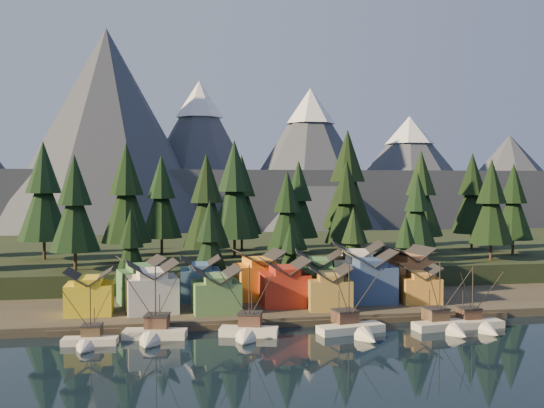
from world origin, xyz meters
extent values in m
plane|color=black|center=(0.00, 0.00, 0.00)|extent=(500.00, 500.00, 0.00)
cube|color=#332F25|center=(0.00, 40.00, 0.75)|extent=(400.00, 50.00, 1.50)
cube|color=black|center=(0.00, 90.00, 3.00)|extent=(420.00, 100.00, 6.00)
cube|color=#443C31|center=(0.00, 16.50, 0.50)|extent=(80.00, 4.00, 1.00)
cube|color=#434856|center=(0.00, 240.00, 15.00)|extent=(560.00, 160.00, 30.00)
cone|color=#434856|center=(-45.00, 180.00, 45.00)|extent=(100.00, 100.00, 90.00)
cone|color=#434856|center=(-5.00, 198.00, 36.00)|extent=(80.00, 80.00, 72.00)
cone|color=white|center=(-5.00, 198.00, 63.36)|extent=(22.40, 22.40, 17.28)
cone|color=#434856|center=(45.00, 186.00, 34.00)|extent=(84.00, 84.00, 68.00)
cone|color=white|center=(45.00, 186.00, 59.84)|extent=(23.52, 23.52, 16.32)
cone|color=#434856|center=(100.00, 202.00, 29.00)|extent=(92.00, 92.00, 58.00)
cone|color=white|center=(100.00, 202.00, 51.04)|extent=(25.76, 25.76, 13.92)
cone|color=#434856|center=(160.00, 210.00, 25.00)|extent=(88.00, 88.00, 50.00)
cube|color=beige|center=(-32.58, 9.21, 0.32)|extent=(8.47, 3.55, 1.45)
cone|color=beige|center=(-33.04, 4.71, 0.32)|extent=(2.99, 3.08, 2.72)
cube|color=black|center=(-32.58, 9.21, -0.23)|extent=(8.68, 3.61, 0.32)
cube|color=#4E3E29|center=(-32.42, 10.71, 1.72)|extent=(3.16, 3.00, 1.63)
cube|color=black|center=(-32.42, 10.71, 2.63)|extent=(3.36, 3.20, 0.18)
cylinder|color=black|center=(-32.52, 9.71, 5.07)|extent=(0.16, 0.16, 8.15)
cylinder|color=black|center=(-32.24, 12.41, 2.99)|extent=(0.13, 0.13, 3.98)
cube|color=beige|center=(-22.88, 11.38, 0.40)|extent=(10.38, 5.17, 1.81)
cone|color=beige|center=(-23.89, 6.02, 0.40)|extent=(3.96, 3.96, 3.40)
cube|color=black|center=(-22.88, 11.38, -0.28)|extent=(10.63, 5.27, 0.40)
cube|color=brown|center=(-22.55, 13.16, 2.15)|extent=(4.19, 4.01, 2.04)
cube|color=black|center=(-22.55, 13.16, 3.28)|extent=(4.45, 4.27, 0.23)
cylinder|color=black|center=(-22.77, 11.97, 6.34)|extent=(0.20, 0.20, 10.19)
cylinder|color=black|center=(-22.17, 15.18, 3.73)|extent=(0.16, 0.16, 4.98)
cube|color=silver|center=(-8.00, 10.30, 0.39)|extent=(9.87, 5.76, 1.80)
cone|color=silver|center=(-9.38, 5.39, 0.39)|extent=(4.11, 3.97, 3.37)
cube|color=black|center=(-8.00, 10.30, -0.28)|extent=(10.11, 5.88, 0.39)
cube|color=#51362B|center=(-7.54, 11.94, 2.14)|extent=(4.38, 4.22, 2.02)
cube|color=black|center=(-7.54, 11.94, 3.26)|extent=(4.65, 4.50, 0.22)
cylinder|color=black|center=(-7.85, 10.85, 6.30)|extent=(0.20, 0.20, 10.12)
cylinder|color=black|center=(-7.02, 13.80, 3.71)|extent=(0.16, 0.16, 4.95)
cube|color=silver|center=(8.73, 9.18, 0.40)|extent=(11.52, 5.32, 1.81)
cone|color=silver|center=(9.82, 3.19, 0.40)|extent=(4.02, 4.33, 3.40)
cube|color=black|center=(8.73, 9.18, -0.28)|extent=(11.80, 5.43, 0.40)
cube|color=#4B3328|center=(8.37, 11.17, 2.15)|extent=(4.17, 3.99, 2.04)
cube|color=black|center=(8.37, 11.17, 3.28)|extent=(4.43, 4.25, 0.23)
cylinder|color=black|center=(8.61, 9.84, 6.34)|extent=(0.20, 0.20, 10.19)
cylinder|color=black|center=(7.96, 13.44, 3.74)|extent=(0.16, 0.16, 4.98)
cube|color=beige|center=(24.40, 8.66, 0.39)|extent=(9.94, 4.51, 1.78)
cone|color=beige|center=(25.06, 3.43, 0.39)|extent=(3.72, 3.67, 3.34)
cube|color=black|center=(24.40, 8.66, -0.28)|extent=(10.18, 4.59, 0.39)
cube|color=brown|center=(24.18, 10.40, 2.12)|extent=(3.95, 3.76, 2.00)
cube|color=black|center=(24.18, 10.40, 3.23)|extent=(4.20, 4.01, 0.22)
cylinder|color=black|center=(24.33, 9.24, 6.24)|extent=(0.20, 0.20, 10.02)
cylinder|color=black|center=(23.94, 12.38, 3.68)|extent=(0.16, 0.16, 4.90)
cube|color=beige|center=(30.51, 8.94, 0.36)|extent=(9.84, 3.41, 1.65)
cone|color=beige|center=(30.69, 3.60, 0.36)|extent=(3.19, 3.43, 3.09)
cube|color=black|center=(30.51, 8.94, -0.26)|extent=(10.08, 3.46, 0.36)
cube|color=#483126|center=(30.45, 10.72, 1.95)|extent=(3.39, 3.19, 1.85)
cube|color=black|center=(30.45, 10.72, 2.98)|extent=(3.60, 3.41, 0.21)
cylinder|color=black|center=(30.49, 9.54, 5.76)|extent=(0.19, 0.19, 9.26)
cylinder|color=black|center=(30.39, 12.74, 3.39)|extent=(0.14, 0.14, 4.53)
cube|color=yellow|center=(-34.39, 24.34, 4.22)|extent=(7.96, 6.98, 5.43)
cube|color=yellow|center=(-34.39, 24.34, 7.48)|extent=(4.40, 6.81, 1.11)
cube|color=white|center=(-23.59, 24.10, 4.67)|extent=(9.68, 8.83, 6.35)
cube|color=white|center=(-23.59, 24.10, 8.45)|extent=(5.73, 8.19, 1.24)
cube|color=#558246|center=(-12.26, 22.16, 4.23)|extent=(8.58, 8.07, 5.47)
cube|color=#558246|center=(-12.26, 22.16, 7.53)|extent=(4.89, 7.72, 1.15)
cube|color=maroon|center=(0.89, 25.48, 4.56)|extent=(8.68, 7.66, 6.12)
cube|color=maroon|center=(0.89, 25.48, 8.22)|extent=(4.78, 7.51, 1.22)
cube|color=olive|center=(8.37, 21.39, 4.24)|extent=(8.51, 8.51, 5.48)
cube|color=olive|center=(8.37, 21.39, 7.51)|extent=(5.06, 7.96, 1.08)
cube|color=navy|center=(17.66, 26.31, 5.04)|extent=(10.13, 8.71, 7.08)
cube|color=navy|center=(17.66, 26.31, 9.24)|extent=(5.80, 8.26, 1.35)
cube|color=#C58632|center=(27.11, 23.53, 3.95)|extent=(7.88, 7.11, 4.89)
cube|color=#C58632|center=(27.11, 23.53, 6.88)|extent=(4.69, 6.56, 1.00)
cube|color=#3F7443|center=(-25.72, 32.17, 4.67)|extent=(9.67, 9.02, 6.34)
cube|color=#3F7443|center=(-25.72, 32.17, 8.40)|extent=(6.08, 7.98, 1.15)
cube|color=#3D6691|center=(-14.47, 33.18, 4.61)|extent=(7.81, 7.35, 6.21)
cube|color=#3D6691|center=(-14.47, 33.18, 8.24)|extent=(4.37, 7.12, 1.07)
cube|color=orange|center=(-2.81, 33.27, 4.90)|extent=(9.92, 8.74, 6.79)
cube|color=orange|center=(-2.81, 33.27, 8.91)|extent=(5.86, 8.09, 1.27)
cube|color=#437640|center=(9.40, 32.95, 4.73)|extent=(10.38, 9.09, 6.46)
cube|color=#437640|center=(9.40, 32.95, 8.59)|extent=(6.31, 8.19, 1.29)
cube|color=silver|center=(17.64, 33.25, 5.39)|extent=(11.70, 10.86, 7.79)
cube|color=silver|center=(17.64, 33.25, 9.97)|extent=(7.27, 9.71, 1.41)
cube|color=#AE703D|center=(28.61, 33.30, 5.01)|extent=(9.79, 9.34, 7.02)
cube|color=#AE703D|center=(28.61, 33.30, 9.11)|extent=(5.92, 8.57, 1.21)
cylinder|color=#332319|center=(-50.00, 68.00, 8.52)|extent=(0.70, 0.70, 5.05)
cone|color=black|center=(-50.00, 68.00, 19.46)|extent=(12.34, 12.34, 17.38)
cone|color=black|center=(-50.00, 68.00, 28.43)|extent=(8.41, 8.41, 12.62)
cylinder|color=#332319|center=(-40.00, 48.00, 8.17)|extent=(0.70, 0.70, 4.34)
cone|color=black|center=(-40.00, 48.00, 17.58)|extent=(10.62, 10.62, 14.96)
cone|color=black|center=(-40.00, 48.00, 25.30)|extent=(7.24, 7.24, 10.86)
cylinder|color=#332319|center=(-30.00, 60.00, 8.46)|extent=(0.70, 0.70, 4.93)
cone|color=black|center=(-30.00, 60.00, 19.13)|extent=(12.04, 12.04, 16.97)
cone|color=black|center=(-30.00, 60.00, 27.89)|extent=(8.21, 8.21, 12.31)
cylinder|color=#332319|center=(-22.00, 75.00, 8.28)|extent=(0.70, 0.70, 4.56)
cone|color=black|center=(-22.00, 75.00, 18.16)|extent=(11.15, 11.15, 15.70)
cone|color=black|center=(-22.00, 75.00, 26.26)|extent=(7.60, 7.60, 11.40)
cylinder|color=#332319|center=(-12.00, 50.00, 8.22)|extent=(0.70, 0.70, 4.44)
cone|color=black|center=(-12.00, 50.00, 17.83)|extent=(10.84, 10.84, 15.28)
cone|color=black|center=(-12.00, 50.00, 25.71)|extent=(7.39, 7.39, 11.09)
cylinder|color=#332319|center=(-4.00, 65.00, 8.58)|extent=(0.70, 0.70, 5.15)
cone|color=black|center=(-4.00, 65.00, 19.73)|extent=(12.59, 12.59, 17.74)
cone|color=black|center=(-4.00, 65.00, 28.89)|extent=(8.58, 8.58, 12.88)
cylinder|color=#332319|center=(6.00, 48.00, 7.88)|extent=(0.70, 0.70, 3.77)
cone|color=black|center=(6.00, 48.00, 16.05)|extent=(9.21, 9.21, 12.98)
cone|color=black|center=(6.00, 48.00, 22.74)|extent=(6.28, 6.28, 9.42)
cylinder|color=#332319|center=(14.00, 72.00, 8.16)|extent=(0.70, 0.70, 4.31)
cone|color=black|center=(14.00, 72.00, 17.50)|extent=(10.54, 10.54, 14.85)
cone|color=black|center=(14.00, 72.00, 25.16)|extent=(7.19, 7.19, 10.78)
cylinder|color=#332319|center=(22.00, 55.00, 8.13)|extent=(0.70, 0.70, 4.26)
cone|color=black|center=(22.00, 55.00, 17.37)|extent=(10.42, 10.42, 14.69)
cone|color=black|center=(22.00, 55.00, 24.95)|extent=(7.11, 7.11, 10.66)
cylinder|color=#332319|center=(30.00, 80.00, 8.96)|extent=(0.70, 0.70, 5.92)
cone|color=black|center=(30.00, 80.00, 21.80)|extent=(14.48, 14.48, 20.41)
cone|color=black|center=(30.00, 80.00, 32.33)|extent=(9.87, 9.87, 14.81)
cylinder|color=#332319|center=(38.00, 50.00, 7.86)|extent=(0.70, 0.70, 3.72)
cone|color=black|center=(38.00, 50.00, 15.92)|extent=(9.10, 9.10, 12.82)
cone|color=black|center=(38.00, 50.00, 22.54)|extent=(6.20, 6.20, 9.30)
cylinder|color=#332319|center=(46.00, 66.00, 8.40)|extent=(0.70, 0.70, 4.79)
cone|color=black|center=(46.00, 66.00, 18.78)|extent=(11.72, 11.72, 16.51)
cone|color=black|center=(46.00, 66.00, 27.30)|extent=(7.99, 7.99, 11.98)
cylinder|color=#332319|center=(56.00, 48.00, 8.14)|extent=(0.70, 0.70, 4.28)
cone|color=black|center=(56.00, 48.00, 17.41)|extent=(10.46, 10.46, 14.73)
cone|color=black|center=(56.00, 48.00, 25.01)|extent=(7.13, 7.13, 10.69)
cylinder|color=#332319|center=(64.00, 72.00, 8.38)|extent=(0.70, 0.70, 4.75)
cone|color=black|center=(64.00, 72.00, 18.67)|extent=(11.61, 11.61, 16.36)
cone|color=black|center=(64.00, 72.00, 27.12)|extent=(7.92, 7.92, 11.88)
cylinder|color=#332319|center=(0.00, 82.00, 8.32)|extent=(0.70, 0.70, 4.65)
cone|color=black|center=(0.00, 82.00, 18.39)|extent=(11.36, 11.36, 16.01)
cone|color=black|center=(0.00, 82.00, 26.65)|extent=(7.74, 7.74, 11.62)
cylinder|color=#332319|center=(68.00, 58.00, 8.09)|extent=(0.70, 0.70, 4.17)
cone|color=black|center=(68.00, 58.00, 17.13)|extent=(10.20, 10.20, 14.37)
cone|color=black|center=(68.00, 58.00, 24.55)|extent=(6.96, 6.96, 10.43)
cylinder|color=#332319|center=(-28.00, 40.00, 3.07)|extent=(0.70, 0.70, 3.14)
cone|color=black|center=(-28.00, 40.00, 9.87)|extent=(7.67, 7.67, 10.81)
cone|color=black|center=(-28.00, 40.00, 15.44)|extent=(5.23, 5.23, 7.84)
cylinder|color=#332319|center=(-12.00, 40.00, 3.22)|extent=(0.70, 0.70, 3.45)
cone|color=black|center=(-12.00, 40.00, 10.69)|extent=(8.42, 8.42, 11.87)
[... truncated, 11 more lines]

